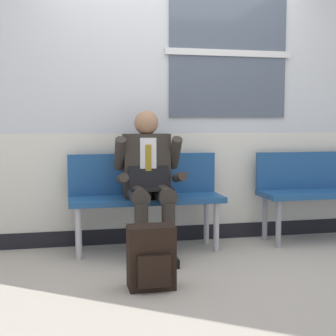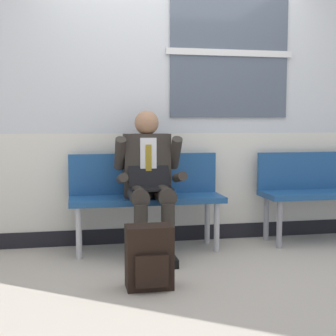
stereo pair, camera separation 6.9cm
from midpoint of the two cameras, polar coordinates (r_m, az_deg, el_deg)
ground_plane at (r=4.00m, az=2.11°, el=-10.92°), size 18.00×18.00×0.00m
station_wall at (r=4.55m, az=0.05°, el=10.33°), size 5.52×0.16×3.05m
bench_with_person at (r=4.24m, az=-3.21°, el=-2.85°), size 1.35×0.42×0.85m
bench_empty at (r=4.81m, az=17.39°, el=-2.17°), size 1.22×0.42×0.84m
person_seated at (r=4.04m, az=-2.79°, el=-1.26°), size 0.57×0.70×1.23m
backpack at (r=3.29m, az=-2.62°, el=-10.71°), size 0.32×0.23×0.43m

